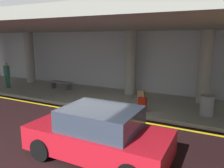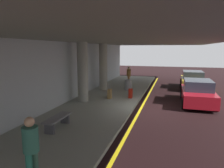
# 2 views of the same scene
# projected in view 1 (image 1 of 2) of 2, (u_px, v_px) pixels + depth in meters

# --- Properties ---
(ground_plane) EXTENTS (60.00, 60.00, 0.00)m
(ground_plane) POSITION_uv_depth(u_px,v_px,m) (91.00, 119.00, 9.51)
(ground_plane) COLOR black
(sidewalk) EXTENTS (26.00, 4.20, 0.15)m
(sidewalk) POSITION_uv_depth(u_px,v_px,m) (122.00, 100.00, 12.20)
(sidewalk) COLOR gray
(sidewalk) RESTS_ON ground
(lane_stripe_yellow) EXTENTS (26.00, 0.14, 0.01)m
(lane_stripe_yellow) POSITION_uv_depth(u_px,v_px,m) (99.00, 115.00, 10.09)
(lane_stripe_yellow) COLOR yellow
(lane_stripe_yellow) RESTS_ON ground
(support_column_left_mid) EXTENTS (0.65, 0.65, 3.65)m
(support_column_left_mid) POSITION_uv_depth(u_px,v_px,m) (30.00, 58.00, 16.43)
(support_column_left_mid) COLOR gray
(support_column_left_mid) RESTS_ON sidewalk
(support_column_center) EXTENTS (0.65, 0.65, 3.65)m
(support_column_center) POSITION_uv_depth(u_px,v_px,m) (131.00, 63.00, 12.87)
(support_column_center) COLOR gray
(support_column_center) RESTS_ON sidewalk
(support_column_right_mid) EXTENTS (0.65, 0.65, 3.65)m
(support_column_right_mid) POSITION_uv_depth(u_px,v_px,m) (205.00, 67.00, 11.09)
(support_column_right_mid) COLOR #9A9788
(support_column_right_mid) RESTS_ON sidewalk
(ceiling_overhang) EXTENTS (28.00, 13.20, 0.30)m
(ceiling_overhang) POSITION_uv_depth(u_px,v_px,m) (118.00, 26.00, 10.98)
(ceiling_overhang) COLOR gray
(ceiling_overhang) RESTS_ON support_column_far_left
(terminal_back_wall) EXTENTS (26.00, 0.30, 3.80)m
(terminal_back_wall) POSITION_uv_depth(u_px,v_px,m) (137.00, 63.00, 13.80)
(terminal_back_wall) COLOR #B0B9BC
(terminal_back_wall) RESTS_ON ground
(car_red) EXTENTS (4.10, 1.92, 1.50)m
(car_red) POSITION_uv_depth(u_px,v_px,m) (98.00, 134.00, 6.34)
(car_red) COLOR #B11522
(car_red) RESTS_ON ground
(traveler_with_luggage) EXTENTS (0.38, 0.38, 1.68)m
(traveler_with_luggage) POSITION_uv_depth(u_px,v_px,m) (7.00, 73.00, 14.68)
(traveler_with_luggage) COLOR #246958
(traveler_with_luggage) RESTS_ON sidewalk
(suitcase_upright_primary) EXTENTS (0.36, 0.22, 0.90)m
(suitcase_upright_primary) POSITION_uv_depth(u_px,v_px,m) (142.00, 104.00, 10.09)
(suitcase_upright_primary) COLOR maroon
(suitcase_upright_primary) RESTS_ON sidewalk
(suitcase_upright_secondary) EXTENTS (0.36, 0.22, 0.90)m
(suitcase_upright_secondary) POSITION_uv_depth(u_px,v_px,m) (141.00, 96.00, 11.46)
(suitcase_upright_secondary) COLOR olive
(suitcase_upright_secondary) RESTS_ON sidewalk
(bench_metal) EXTENTS (1.60, 0.50, 0.48)m
(bench_metal) POSITION_uv_depth(u_px,v_px,m) (61.00, 84.00, 14.44)
(bench_metal) COLOR slate
(bench_metal) RESTS_ON sidewalk
(trash_bin_steel) EXTENTS (0.56, 0.56, 0.85)m
(trash_bin_steel) POSITION_uv_depth(u_px,v_px,m) (207.00, 105.00, 9.53)
(trash_bin_steel) COLOR gray
(trash_bin_steel) RESTS_ON sidewalk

